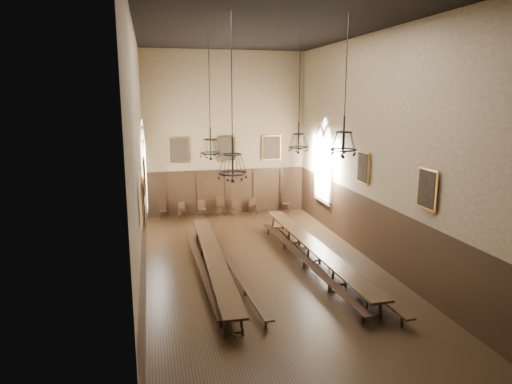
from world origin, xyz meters
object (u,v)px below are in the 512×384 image
object	(u,v)px
bench_left_outer	(201,267)
bench_left_inner	(229,264)
table_right	(313,254)
chandelier_back_left	(211,145)
table_left	(214,266)
chair_7	(286,206)
bench_right_outer	(329,260)
chair_4	(236,210)
chair_3	(221,210)
chandelier_back_right	(299,140)
bench_right_inner	(304,262)
chair_0	(163,214)
chair_2	(202,212)
chair_5	(253,209)
chandelier_front_right	(343,141)
chandelier_front_left	(233,163)
chair_1	(182,213)

from	to	relation	value
bench_left_outer	bench_left_inner	distance (m)	1.10
table_right	chandelier_back_left	size ratio (longest dim) A/B	2.20
table_left	chair_7	bearing A→B (deg)	58.11
bench_right_outer	chandelier_back_left	xyz separation A→B (m)	(-4.23, 2.61, 4.31)
table_left	chair_7	distance (m)	10.20
chandelier_back_left	chair_4	bearing A→B (deg)	70.36
bench_left_inner	bench_right_outer	world-z (taller)	bench_right_outer
chair_3	chandelier_back_right	xyz separation A→B (m)	(2.51, -6.02, 4.41)
bench_right_inner	chandelier_back_right	bearing A→B (deg)	77.61
table_right	chair_0	xyz separation A→B (m)	(-5.62, 8.37, -0.15)
chair_7	chair_2	bearing A→B (deg)	-171.08
bench_right_outer	chair_5	world-z (taller)	chair_5
bench_left_inner	chandelier_front_right	bearing A→B (deg)	-42.77
chandelier_front_left	chair_4	bearing A→B (deg)	78.93
chair_0	chair_3	world-z (taller)	chair_3
bench_right_inner	chair_7	world-z (taller)	chair_7
table_right	chair_5	size ratio (longest dim) A/B	12.08
chair_1	chandelier_front_left	distance (m)	11.92
chair_0	chair_3	xyz separation A→B (m)	(3.19, 0.03, 0.05)
table_left	chair_3	world-z (taller)	chair_3
table_right	chair_2	size ratio (longest dim) A/B	11.64
table_left	chandelier_front_left	xyz separation A→B (m)	(0.31, -2.43, 4.19)
table_left	bench_left_inner	xyz separation A→B (m)	(0.63, 0.31, -0.10)
bench_left_outer	bench_right_outer	distance (m)	5.00
chair_1	chair_0	bearing A→B (deg)	164.81
table_left	bench_right_outer	distance (m)	4.51
chair_4	chandelier_back_left	bearing A→B (deg)	-113.63
bench_left_outer	chair_1	distance (m)	8.31
chair_2	chair_7	world-z (taller)	chair_7
bench_right_inner	chair_7	distance (m)	8.96
table_left	bench_right_outer	world-z (taller)	table_left
chair_3	chandelier_front_left	distance (m)	11.97
chandelier_back_right	chandelier_back_left	bearing A→B (deg)	-176.74
bench_left_outer	chair_2	bearing A→B (deg)	83.05
chair_2	chandelier_front_right	bearing A→B (deg)	-82.33
chair_0	chair_4	size ratio (longest dim) A/B	1.03
bench_left_inner	bench_right_inner	size ratio (longest dim) A/B	1.00
bench_right_outer	chair_7	size ratio (longest dim) A/B	10.40
table_left	bench_right_outer	size ratio (longest dim) A/B	0.93
chair_0	bench_left_outer	bearing A→B (deg)	-78.71
chair_5	chandelier_front_right	bearing A→B (deg)	-92.43
chair_4	chandelier_front_left	world-z (taller)	chandelier_front_left
bench_left_inner	chandelier_back_right	bearing A→B (deg)	34.03
chair_5	chandelier_back_left	distance (m)	8.17
chair_4	bench_right_inner	bearing A→B (deg)	-87.11
table_left	chandelier_back_right	xyz separation A→B (m)	(4.10, 2.66, 4.34)
chair_2	chair_7	xyz separation A→B (m)	(4.86, 0.13, 0.04)
bench_left_inner	chair_0	world-z (taller)	chair_0
chair_1	chair_2	bearing A→B (deg)	-20.62
table_left	chair_3	xyz separation A→B (m)	(1.59, 8.68, -0.08)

